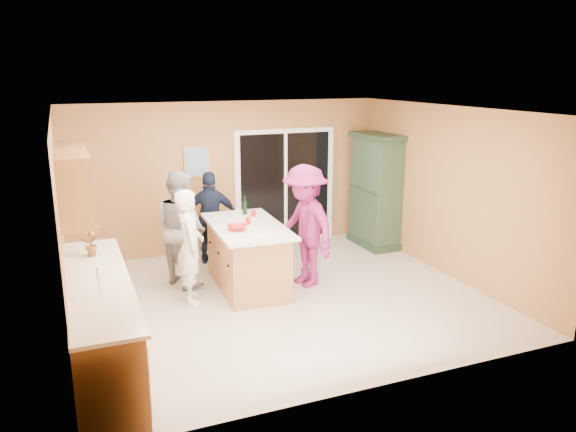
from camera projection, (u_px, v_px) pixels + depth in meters
name	position (u px, v px, depth m)	size (l,w,h in m)	color
floor	(281.00, 298.00, 7.88)	(5.50, 5.50, 0.00)	beige
ceiling	(280.00, 110.00, 7.23)	(5.50, 5.00, 0.10)	white
wall_back	(229.00, 177.00, 9.80)	(5.50, 0.10, 2.60)	tan
wall_front	(376.00, 266.00, 5.31)	(5.50, 0.10, 2.60)	tan
wall_left	(62.00, 229.00, 6.56)	(0.10, 5.00, 2.60)	tan
wall_right	(448.00, 192.00, 8.55)	(0.10, 5.00, 2.60)	tan
left_cabinet_run	(101.00, 327.00, 5.93)	(0.65, 3.05, 1.24)	#B57546
upper_cabinets	(73.00, 182.00, 6.30)	(0.35, 1.60, 0.75)	#B57546
sliding_door	(285.00, 187.00, 10.21)	(1.90, 0.07, 2.10)	white
framed_picture	(197.00, 162.00, 9.50)	(0.46, 0.04, 0.56)	#A67D53
kitchen_island	(247.00, 258.00, 8.17)	(1.05, 1.85, 0.95)	#B57546
green_hutch	(376.00, 192.00, 10.06)	(0.58, 1.11, 2.03)	#223724
woman_white	(190.00, 246.00, 7.60)	(0.57, 0.38, 1.57)	white
woman_grey	(181.00, 228.00, 8.24)	(0.83, 0.65, 1.71)	#A4A4A6
woman_navy	(211.00, 218.00, 9.18)	(0.89, 0.37, 1.53)	#192138
woman_magenta	(305.00, 226.00, 8.17)	(1.16, 0.67, 1.80)	#921F64
serving_bowl	(237.00, 228.00, 7.77)	(0.27, 0.27, 0.07)	#B31913
tulip_vase	(90.00, 239.00, 6.66)	(0.23, 0.16, 0.44)	red
tumbler_near	(248.00, 221.00, 8.06)	(0.07, 0.07, 0.10)	#B31913
tumbler_far	(254.00, 213.00, 8.50)	(0.07, 0.07, 0.10)	#B31913
wine_bottle	(245.00, 207.00, 8.61)	(0.07, 0.07, 0.29)	black
white_plate	(260.00, 234.00, 7.56)	(0.23, 0.23, 0.02)	white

